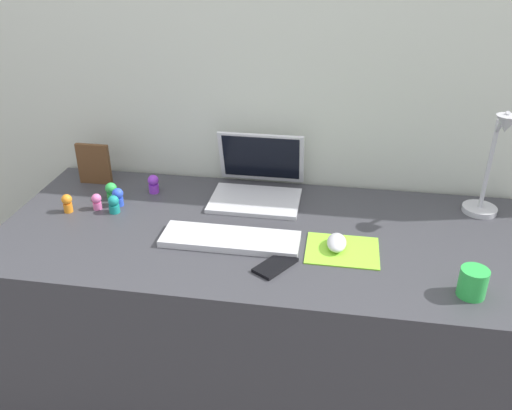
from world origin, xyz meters
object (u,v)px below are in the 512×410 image
object	(u,v)px
laptop	(258,181)
cell_phone	(275,265)
mouse	(337,243)
toy_figurine_green	(111,191)
toy_figurine_purple	(153,184)
coffee_mug	(473,283)
toy_figurine_blue	(118,196)
desk_lamp	(492,168)
toy_figurine_teal	(114,204)
picture_frame	(94,164)
toy_figurine_orange	(67,203)
toy_figurine_pink	(97,201)
keyboard	(230,239)

from	to	relation	value
laptop	cell_phone	xyz separation A→B (m)	(0.12, -0.43, -0.05)
mouse	laptop	bearing A→B (deg)	132.39
toy_figurine_green	toy_figurine_purple	distance (m)	0.15
coffee_mug	toy_figurine_blue	size ratio (longest dim) A/B	1.24
mouse	desk_lamp	size ratio (longest dim) A/B	0.26
coffee_mug	toy_figurine_teal	xyz separation A→B (m)	(-1.07, 0.27, -0.01)
mouse	picture_frame	size ratio (longest dim) A/B	0.64
cell_phone	toy_figurine_teal	bearing A→B (deg)	-169.18
toy_figurine_blue	picture_frame	bearing A→B (deg)	134.10
toy_figurine_orange	toy_figurine_pink	bearing A→B (deg)	21.36
laptop	toy_figurine_purple	world-z (taller)	laptop
picture_frame	toy_figurine_green	distance (m)	0.16
mouse	toy_figurine_blue	world-z (taller)	toy_figurine_blue
coffee_mug	toy_figurine_pink	distance (m)	1.17
toy_figurine_purple	toy_figurine_teal	bearing A→B (deg)	-116.14
desk_lamp	toy_figurine_blue	world-z (taller)	desk_lamp
keyboard	toy_figurine_purple	distance (m)	0.44
laptop	desk_lamp	distance (m)	0.75
desk_lamp	picture_frame	xyz separation A→B (m)	(-1.33, 0.04, -0.09)
coffee_mug	laptop	bearing A→B (deg)	142.90
keyboard	toy_figurine_teal	xyz separation A→B (m)	(-0.41, 0.12, 0.02)
toy_figurine_teal	toy_figurine_purple	world-z (taller)	toy_figurine_purple
mouse	toy_figurine_teal	size ratio (longest dim) A/B	1.59
toy_figurine_purple	desk_lamp	bearing A→B (deg)	0.22
mouse	toy_figurine_green	bearing A→B (deg)	165.99
mouse	toy_figurine_orange	xyz separation A→B (m)	(-0.88, 0.08, 0.01)
coffee_mug	cell_phone	bearing A→B (deg)	174.90
toy_figurine_pink	toy_figurine_teal	xyz separation A→B (m)	(0.06, -0.01, 0.00)
cell_phone	coffee_mug	distance (m)	0.51
cell_phone	desk_lamp	world-z (taller)	desk_lamp
toy_figurine_blue	toy_figurine_teal	bearing A→B (deg)	-83.88
coffee_mug	desk_lamp	bearing A→B (deg)	75.72
keyboard	cell_phone	world-z (taller)	keyboard
toy_figurine_teal	toy_figurine_blue	size ratio (longest dim) A/B	0.96
mouse	cell_phone	size ratio (longest dim) A/B	0.75
toy_figurine_pink	toy_figurine_teal	distance (m)	0.07
picture_frame	coffee_mug	size ratio (longest dim) A/B	1.94
laptop	toy_figurine_orange	distance (m)	0.64
toy_figurine_pink	keyboard	bearing A→B (deg)	-15.53
picture_frame	laptop	bearing A→B (deg)	0.15
toy_figurine_green	toy_figurine_blue	xyz separation A→B (m)	(0.04, -0.04, 0.00)
toy_figurine_green	toy_figurine_blue	distance (m)	0.05
cell_phone	toy_figurine_orange	distance (m)	0.74
desk_lamp	toy_figurine_blue	size ratio (longest dim) A/B	5.83
toy_figurine_green	mouse	bearing A→B (deg)	-14.01
coffee_mug	toy_figurine_teal	world-z (taller)	coffee_mug
toy_figurine_pink	toy_figurine_green	xyz separation A→B (m)	(0.02, 0.07, 0.00)
laptop	mouse	bearing A→B (deg)	-47.61
picture_frame	toy_figurine_orange	bearing A→B (deg)	-89.51
toy_figurine_teal	toy_figurine_green	size ratio (longest dim) A/B	0.98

